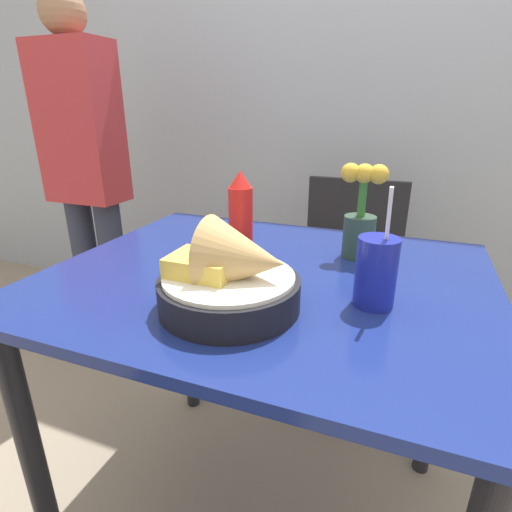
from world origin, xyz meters
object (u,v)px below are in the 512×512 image
chair_far_window (349,266)px  drink_cup (376,274)px  person_standing (86,168)px  food_basket (234,278)px  ketchup_bottle (241,219)px  flower_vase (360,217)px

chair_far_window → drink_cup: drink_cup is taller
drink_cup → person_standing: bearing=153.8°
food_basket → person_standing: bearing=144.3°
chair_far_window → person_standing: 1.18m
food_basket → person_standing: person_standing is taller
drink_cup → person_standing: (-1.25, 0.62, 0.05)m
food_basket → person_standing: 1.25m
ketchup_bottle → drink_cup: bearing=-20.3°
food_basket → ketchup_bottle: 0.25m
drink_cup → flower_vase: size_ratio=1.01×
drink_cup → flower_vase: bearing=104.3°
ketchup_bottle → chair_far_window: bearing=76.6°
flower_vase → drink_cup: bearing=-75.7°
person_standing → chair_far_window: bearing=11.3°
chair_far_window → food_basket: bearing=-95.1°
drink_cup → food_basket: bearing=-155.3°
flower_vase → person_standing: person_standing is taller
chair_far_window → drink_cup: (0.16, -0.83, 0.32)m
ketchup_bottle → drink_cup: (0.33, -0.12, -0.04)m
drink_cup → flower_vase: drink_cup is taller
person_standing → drink_cup: bearing=-26.2°
chair_far_window → ketchup_bottle: ketchup_bottle is taller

